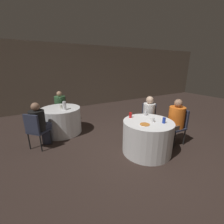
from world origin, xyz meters
The scene contains 19 objects.
ground_plane centered at (0.00, 0.00, 0.00)m, with size 16.00×16.00×0.00m, color #332621.
wall_back centered at (0.00, 4.50, 1.40)m, with size 16.00×0.06×2.80m.
table_near centered at (0.01, -0.14, 0.37)m, with size 1.10×1.10×0.75m.
table_far centered at (-1.43, 1.91, 0.37)m, with size 1.11×1.11×0.75m.
chair_near_northeast centered at (0.69, 0.55, 0.53)m, with size 0.57×0.57×0.88m.
chair_near_east centered at (0.98, -0.19, 0.53)m, with size 0.43×0.42×0.88m.
chair_far_north centered at (-1.24, 2.86, 0.53)m, with size 0.47×0.47×0.88m.
chair_far_southwest centered at (-2.14, 1.25, 0.53)m, with size 0.57×0.57×0.88m.
person_green_jacket centered at (-1.27, 2.70, 0.56)m, with size 0.40×0.51×1.09m.
person_black_shirt centered at (-2.03, 1.36, 0.57)m, with size 0.48×0.48×1.12m.
person_white_shirt centered at (0.57, 0.43, 0.57)m, with size 0.45×0.46×1.13m.
person_orange_shirt centered at (0.82, -0.19, 0.60)m, with size 0.53×0.38×1.15m.
pizza_plate_near centered at (-0.19, -0.25, 0.75)m, with size 0.21×0.21×0.02m.
soda_can_silver centered at (0.25, 0.21, 0.81)m, with size 0.07×0.07×0.12m.
soda_can_red centered at (-0.18, 0.26, 0.81)m, with size 0.07×0.07×0.12m.
soda_can_blue centered at (0.23, -0.37, 0.81)m, with size 0.07×0.07×0.12m.
cup_near centered at (0.07, -0.20, 0.79)m, with size 0.07×0.07×0.10m.
bottle_far centered at (-1.35, 1.69, 0.86)m, with size 0.09×0.09×0.23m.
cup_far centered at (-1.41, 1.89, 0.79)m, with size 0.07×0.07×0.10m.
Camera 1 is at (-2.20, -2.38, 1.92)m, focal length 24.00 mm.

